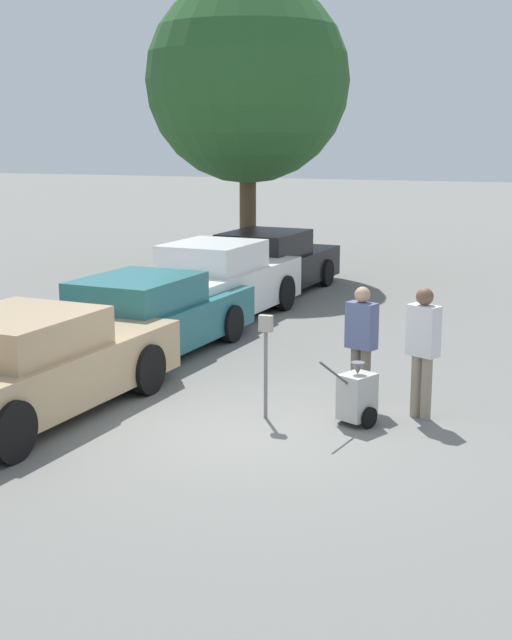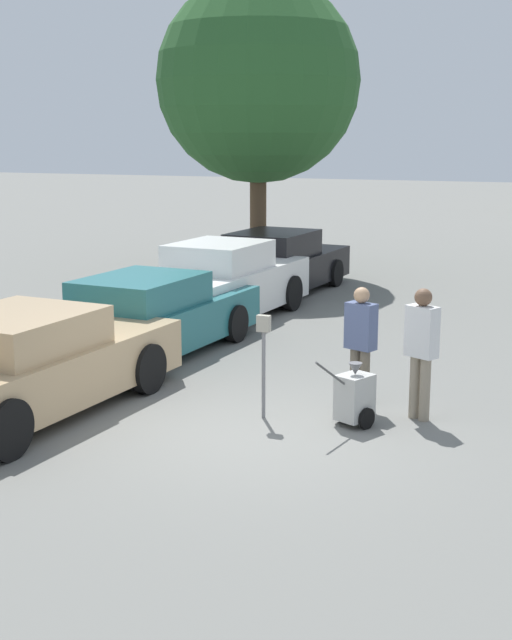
{
  "view_description": "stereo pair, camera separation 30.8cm",
  "coord_description": "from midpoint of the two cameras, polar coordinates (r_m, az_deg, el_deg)",
  "views": [
    {
      "loc": [
        3.74,
        -10.11,
        3.77
      ],
      "look_at": [
        -0.53,
        1.73,
        1.1
      ],
      "focal_mm": 50.0,
      "sensor_mm": 36.0,
      "label": 1
    },
    {
      "loc": [
        4.03,
        -10.0,
        3.77
      ],
      "look_at": [
        -0.53,
        1.73,
        1.1
      ],
      "focal_mm": 50.0,
      "sensor_mm": 36.0,
      "label": 2
    }
  ],
  "objects": [
    {
      "name": "ground_plane",
      "position": [
        11.42,
        0.12,
        -7.3
      ],
      "size": [
        120.0,
        120.0,
        0.0
      ],
      "primitive_type": "plane",
      "color": "slate"
    },
    {
      "name": "parked_car_tan",
      "position": [
        12.36,
        -13.81,
        -2.86
      ],
      "size": [
        2.36,
        5.0,
        1.43
      ],
      "rotation": [
        0.0,
        0.0,
        -0.08
      ],
      "color": "tan",
      "rests_on": "ground_plane"
    },
    {
      "name": "parked_car_teal",
      "position": [
        15.21,
        -6.44,
        0.08
      ],
      "size": [
        2.25,
        5.17,
        1.4
      ],
      "rotation": [
        0.0,
        0.0,
        -0.08
      ],
      "color": "#23666B",
      "rests_on": "ground_plane"
    },
    {
      "name": "parked_car_white",
      "position": [
        18.08,
        -1.66,
        2.35
      ],
      "size": [
        2.26,
        4.8,
        1.6
      ],
      "rotation": [
        0.0,
        0.0,
        -0.08
      ],
      "color": "silver",
      "rests_on": "ground_plane"
    },
    {
      "name": "parked_car_black",
      "position": [
        20.99,
        1.68,
        3.52
      ],
      "size": [
        2.29,
        5.13,
        1.49
      ],
      "rotation": [
        0.0,
        0.0,
        -0.08
      ],
      "color": "black",
      "rests_on": "ground_plane"
    },
    {
      "name": "parking_meter",
      "position": [
        11.77,
        1.24,
        -1.75
      ],
      "size": [
        0.18,
        0.09,
        1.41
      ],
      "color": "slate",
      "rests_on": "ground_plane"
    },
    {
      "name": "person_worker",
      "position": [
        12.41,
        7.42,
        -1.22
      ],
      "size": [
        0.47,
        0.36,
        1.69
      ],
      "rotation": [
        0.0,
        0.0,
        2.77
      ],
      "color": "#665B4C",
      "rests_on": "ground_plane"
    },
    {
      "name": "person_supervisor",
      "position": [
        11.93,
        11.27,
        -1.6
      ],
      "size": [
        0.47,
        0.38,
        1.77
      ],
      "rotation": [
        0.0,
        0.0,
        2.68
      ],
      "color": "gray",
      "rests_on": "ground_plane"
    },
    {
      "name": "equipment_cart",
      "position": [
        11.71,
        7.08,
        -4.91
      ],
      "size": [
        0.61,
        0.98,
        1.0
      ],
      "rotation": [
        0.0,
        0.0,
        -0.43
      ],
      "color": "#B2B2AD",
      "rests_on": "ground_plane"
    },
    {
      "name": "shade_tree",
      "position": [
        23.84,
        0.53,
        15.06
      ],
      "size": [
        5.29,
        5.29,
        7.71
      ],
      "color": "brown",
      "rests_on": "ground_plane"
    }
  ]
}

